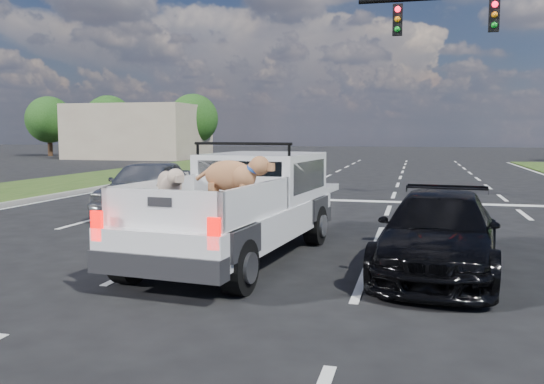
{
  "coord_description": "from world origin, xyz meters",
  "views": [
    {
      "loc": [
        2.47,
        -8.07,
        2.15
      ],
      "look_at": [
        -0.06,
        2.0,
        1.07
      ],
      "focal_mm": 38.0,
      "sensor_mm": 36.0,
      "label": 1
    }
  ],
  "objects": [
    {
      "name": "black_coupe",
      "position": [
        2.83,
        0.96,
        0.61
      ],
      "size": [
        2.13,
        4.37,
        1.23
      ],
      "primitive_type": "imported",
      "rotation": [
        0.0,
        0.0,
        -0.1
      ],
      "color": "black",
      "rests_on": "ground"
    },
    {
      "name": "ground",
      "position": [
        0.0,
        0.0,
        0.0
      ],
      "size": [
        160.0,
        160.0,
        0.0
      ],
      "primitive_type": "plane",
      "color": "black",
      "rests_on": "ground"
    },
    {
      "name": "building_left",
      "position": [
        -20.0,
        36.0,
        2.2
      ],
      "size": [
        10.0,
        8.0,
        4.4
      ],
      "primitive_type": "cube",
      "color": "tan",
      "rests_on": "ground"
    },
    {
      "name": "silver_sedan",
      "position": [
        -4.46,
        5.88,
        0.72
      ],
      "size": [
        2.14,
        4.41,
        1.45
      ],
      "primitive_type": "imported",
      "rotation": [
        0.0,
        0.0,
        0.1
      ],
      "color": "#A2A4A9",
      "rests_on": "ground"
    },
    {
      "name": "tree_far_a",
      "position": [
        -30.0,
        38.0,
        3.29
      ],
      "size": [
        4.2,
        4.2,
        5.4
      ],
      "color": "#332114",
      "rests_on": "ground"
    },
    {
      "name": "road_markings",
      "position": [
        0.0,
        6.56,
        0.01
      ],
      "size": [
        17.75,
        60.0,
        0.01
      ],
      "color": "silver",
      "rests_on": "ground"
    },
    {
      "name": "curb_left",
      "position": [
        -9.05,
        6.0,
        0.07
      ],
      "size": [
        0.15,
        60.0,
        0.14
      ],
      "primitive_type": "cube",
      "color": "gray",
      "rests_on": "ground"
    },
    {
      "name": "tree_far_b",
      "position": [
        -24.0,
        38.0,
        3.29
      ],
      "size": [
        4.2,
        4.2,
        5.4
      ],
      "color": "#332114",
      "rests_on": "ground"
    },
    {
      "name": "tree_far_c",
      "position": [
        -16.0,
        38.0,
        3.29
      ],
      "size": [
        4.2,
        4.2,
        5.4
      ],
      "color": "#332114",
      "rests_on": "ground"
    },
    {
      "name": "pickup_truck",
      "position": [
        -0.4,
        1.25,
        0.92
      ],
      "size": [
        2.45,
        5.46,
        1.98
      ],
      "rotation": [
        0.0,
        0.0,
        -0.11
      ],
      "color": "black",
      "rests_on": "ground"
    }
  ]
}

